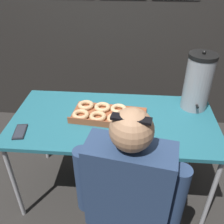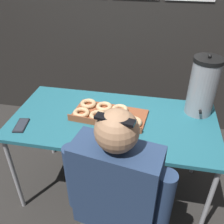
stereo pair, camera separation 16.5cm
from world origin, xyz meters
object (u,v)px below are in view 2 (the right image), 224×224
object	(u,v)px
cell_phone	(21,125)
person_seated	(116,206)
donut_box	(107,114)
coffee_urn	(203,86)

from	to	relation	value
cell_phone	person_seated	world-z (taller)	person_seated
donut_box	coffee_urn	world-z (taller)	coffee_urn
donut_box	cell_phone	world-z (taller)	donut_box
donut_box	coffee_urn	size ratio (longest dim) A/B	1.24
cell_phone	person_seated	xyz separation A→B (m)	(0.74, -0.38, -0.18)
donut_box	cell_phone	xyz separation A→B (m)	(-0.56, -0.23, -0.02)
person_seated	cell_phone	bearing A→B (deg)	-17.29
person_seated	coffee_urn	bearing A→B (deg)	-111.14
donut_box	person_seated	world-z (taller)	person_seated
donut_box	person_seated	bearing A→B (deg)	-67.83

